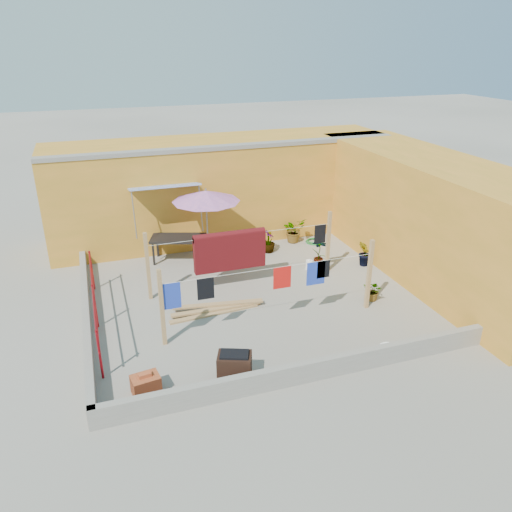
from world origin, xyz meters
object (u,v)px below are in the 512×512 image
object	(u,v)px
water_jug_a	(309,265)
water_jug_b	(324,267)
outdoor_table	(178,240)
brick_stack	(146,385)
patio_umbrella	(206,197)
brazier	(235,366)
white_basin	(389,349)
green_hose	(314,241)
plant_back_a	(294,230)

from	to	relation	value
water_jug_a	water_jug_b	world-z (taller)	water_jug_b
outdoor_table	brick_stack	size ratio (longest dim) A/B	3.12
patio_umbrella	water_jug_a	distance (m)	3.53
patio_umbrella	water_jug_a	bearing A→B (deg)	-25.50
brick_stack	water_jug_b	distance (m)	6.65
water_jug_a	brick_stack	bearing A→B (deg)	-142.05
patio_umbrella	brazier	size ratio (longest dim) A/B	3.01
brazier	white_basin	bearing A→B (deg)	-2.43
green_hose	plant_back_a	bearing A→B (deg)	156.11
plant_back_a	green_hose	bearing A→B (deg)	-23.89
brazier	green_hose	world-z (taller)	brazier
outdoor_table	plant_back_a	xyz separation A→B (m)	(3.83, 0.28, -0.28)
brick_stack	green_hose	xyz separation A→B (m)	(6.19, 5.87, -0.16)
patio_umbrella	brazier	bearing A→B (deg)	-98.58
brazier	green_hose	xyz separation A→B (m)	(4.49, 5.98, -0.25)
white_basin	water_jug_a	distance (m)	4.30
brick_stack	patio_umbrella	bearing A→B (deg)	64.63
water_jug_a	green_hose	distance (m)	2.09
outdoor_table	white_basin	xyz separation A→B (m)	(3.35, -6.12, -0.63)
brazier	water_jug_a	distance (m)	5.42
green_hose	water_jug_a	bearing A→B (deg)	-118.96
white_basin	green_hose	xyz separation A→B (m)	(1.09, 6.13, -0.00)
water_jug_a	plant_back_a	bearing A→B (deg)	79.37
patio_umbrella	brazier	xyz separation A→B (m)	(-0.82, -5.43, -1.79)
brick_stack	brazier	size ratio (longest dim) A/B	0.74
brazier	water_jug_a	size ratio (longest dim) A/B	2.46
green_hose	plant_back_a	xyz separation A→B (m)	(-0.62, 0.27, 0.36)
outdoor_table	water_jug_a	size ratio (longest dim) A/B	5.65
outdoor_table	water_jug_b	bearing A→B (deg)	-29.56
outdoor_table	white_basin	world-z (taller)	outdoor_table
outdoor_table	brazier	xyz separation A→B (m)	(-0.05, -5.97, -0.39)
green_hose	plant_back_a	size ratio (longest dim) A/B	0.68
brick_stack	green_hose	bearing A→B (deg)	43.46
patio_umbrella	brick_stack	bearing A→B (deg)	-115.37
brazier	white_basin	xyz separation A→B (m)	(3.40, -0.14, -0.25)
water_jug_b	plant_back_a	distance (m)	2.42
water_jug_a	outdoor_table	bearing A→B (deg)	152.12
brick_stack	white_basin	world-z (taller)	brick_stack
water_jug_b	outdoor_table	bearing A→B (deg)	150.44
brazier	plant_back_a	world-z (taller)	plant_back_a
outdoor_table	water_jug_b	size ratio (longest dim) A/B	4.97
patio_umbrella	plant_back_a	size ratio (longest dim) A/B	2.89
water_jug_b	patio_umbrella	bearing A→B (deg)	152.05
outdoor_table	brick_stack	bearing A→B (deg)	-106.63
water_jug_b	brazier	bearing A→B (deg)	-134.65
brick_stack	water_jug_b	size ratio (longest dim) A/B	1.60
water_jug_a	green_hose	xyz separation A→B (m)	(1.01, 1.83, -0.10)
patio_umbrella	brick_stack	world-z (taller)	patio_umbrella
brazier	water_jug_b	size ratio (longest dim) A/B	2.17
water_jug_b	green_hose	size ratio (longest dim) A/B	0.65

